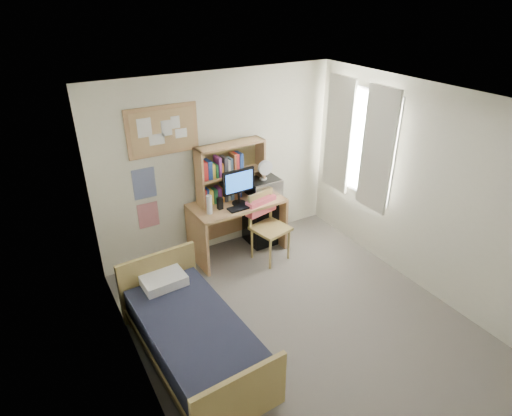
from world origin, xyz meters
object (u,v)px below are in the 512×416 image
desk_chair (271,228)px  desk_fan (263,170)px  bulletin_board (163,131)px  mini_fridge (262,218)px  microwave (263,187)px  monitor (239,187)px  desk (237,227)px  speaker_right (257,193)px  speaker_left (220,203)px  bed (194,341)px

desk_chair → desk_fan: size_ratio=3.73×
bulletin_board → mini_fridge: size_ratio=1.19×
bulletin_board → microwave: bearing=-11.1°
mini_fridge → monitor: 0.86m
desk → speaker_right: (0.30, -0.05, 0.51)m
monitor → desk_fan: monitor is taller
speaker_left → bulletin_board: bearing=141.6°
speaker_left → microwave: (0.77, 0.15, 0.00)m
desk_chair → desk_fan: desk_fan is taller
speaker_left → speaker_right: speaker_right is taller
speaker_right → desk_fan: desk_fan is taller
desk → desk_chair: desk_chair is taller
bulletin_board → mini_fridge: 2.05m
desk_chair → speaker_right: (-0.03, 0.34, 0.42)m
bed → speaker_left: size_ratio=10.97×
monitor → desk_fan: (0.47, 0.13, 0.10)m
bulletin_board → bed: 2.62m
desk_fan → mini_fridge: bearing=90.0°
mini_fridge → speaker_right: size_ratio=4.21×
bulletin_board → monitor: (0.87, -0.40, -0.83)m
microwave → desk: bearing=-171.5°
desk_chair → mini_fridge: 0.52m
desk_chair → microwave: size_ratio=2.20×
desk → speaker_right: size_ratio=7.15×
desk → bed: (-1.36, -1.62, -0.17)m
desk → monitor: 0.68m
speaker_right → desk: bearing=168.7°
desk → bulletin_board: bearing=156.2°
desk_chair → monitor: bearing=121.7°
microwave → bulletin_board: bearing=168.5°
microwave → mini_fridge: bearing=90.0°
bed → desk_fan: size_ratio=6.70×
bulletin_board → bed: (-0.50, -1.96, -1.67)m
speaker_right → bed: bearing=-139.1°
desk_chair → speaker_right: bearing=81.3°
desk_chair → microwave: bearing=59.2°
monitor → desk_fan: size_ratio=1.88×
desk_chair → desk_fan: (0.15, 0.46, 0.68)m
mini_fridge → speaker_right: speaker_right is taller
bulletin_board → desk_chair: 1.99m
bulletin_board → mini_fridge: bearing=-10.3°
bulletin_board → monitor: bearing=-24.7°
bulletin_board → desk_chair: size_ratio=0.93×
speaker_left → bed: bearing=-127.0°
microwave → desk_chair: bearing=-108.0°
bulletin_board → bed: bearing=-104.3°
mini_fridge → speaker_right: 0.58m
speaker_right → desk_fan: (0.17, 0.12, 0.26)m
desk → mini_fridge: (0.48, 0.09, -0.02)m
monitor → bulletin_board: bearing=152.9°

